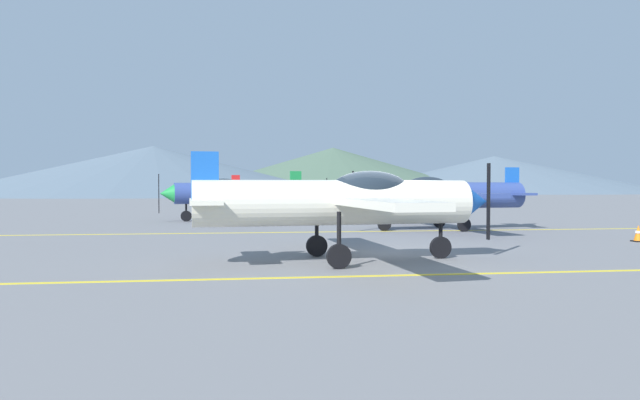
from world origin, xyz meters
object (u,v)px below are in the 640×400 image
object	(u,v)px
airplane_far	(234,192)
airplane_back	(279,190)
airplane_mid	(441,194)
traffic_cone_front	(638,234)
car_sedan	(402,198)
airplane_near	(347,201)

from	to	relation	value
airplane_far	airplane_back	distance (m)	14.57
airplane_mid	airplane_back	world-z (taller)	same
airplane_far	traffic_cone_front	xyz separation A→B (m)	(14.38, -13.59, -1.29)
airplane_far	car_sedan	xyz separation A→B (m)	(14.13, 15.69, -0.74)
airplane_near	traffic_cone_front	bearing A→B (deg)	18.22
airplane_mid	airplane_far	xyz separation A→B (m)	(-9.28, 7.71, 0.00)
airplane_far	airplane_back	xyz separation A→B (m)	(3.30, 14.19, 0.00)
airplane_far	traffic_cone_front	distance (m)	19.83
traffic_cone_front	airplane_mid	bearing A→B (deg)	130.95
airplane_near	car_sedan	distance (m)	34.65
airplane_far	traffic_cone_front	size ratio (longest dim) A/B	15.87
airplane_far	car_sedan	bearing A→B (deg)	48.00
airplane_near	airplane_mid	world-z (taller)	same
airplane_back	car_sedan	distance (m)	10.95
airplane_back	traffic_cone_front	xyz separation A→B (m)	(11.08, -27.78, -1.29)
airplane_mid	airplane_back	bearing A→B (deg)	105.26
airplane_back	car_sedan	bearing A→B (deg)	7.91
airplane_mid	airplane_back	xyz separation A→B (m)	(-5.97, 21.90, 0.00)
traffic_cone_front	airplane_back	bearing A→B (deg)	111.74
airplane_back	airplane_far	bearing A→B (deg)	-103.11
airplane_near	traffic_cone_front	distance (m)	11.70
airplane_near	airplane_far	bearing A→B (deg)	100.97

